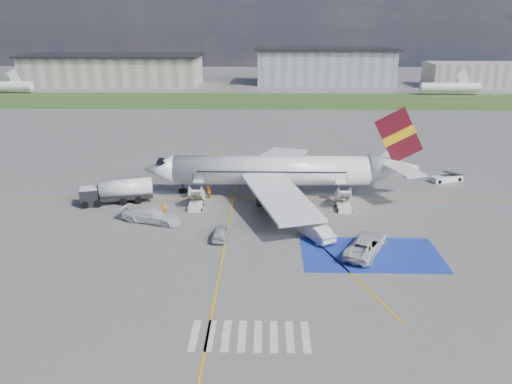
% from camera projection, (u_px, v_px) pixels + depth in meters
% --- Properties ---
extents(ground, '(400.00, 400.00, 0.00)m').
position_uv_depth(ground, '(272.00, 237.00, 54.50)').
color(ground, '#60605E').
rests_on(ground, ground).
extents(grass_strip, '(400.00, 30.00, 0.01)m').
position_uv_depth(grass_strip, '(269.00, 101.00, 144.14)').
color(grass_strip, '#2D4C1E').
rests_on(grass_strip, ground).
extents(taxiway_line_main, '(120.00, 0.20, 0.01)m').
position_uv_depth(taxiway_line_main, '(271.00, 199.00, 65.82)').
color(taxiway_line_main, gold).
rests_on(taxiway_line_main, ground).
extents(taxiway_line_cross, '(0.20, 60.00, 0.01)m').
position_uv_depth(taxiway_line_cross, '(218.00, 282.00, 45.17)').
color(taxiway_line_cross, gold).
rests_on(taxiway_line_cross, ground).
extents(taxiway_line_diag, '(20.71, 56.45, 0.01)m').
position_uv_depth(taxiway_line_diag, '(271.00, 199.00, 65.82)').
color(taxiway_line_diag, gold).
rests_on(taxiway_line_diag, ground).
extents(staging_box, '(14.00, 8.00, 0.01)m').
position_uv_depth(staging_box, '(371.00, 254.00, 50.52)').
color(staging_box, '#1B34A5').
rests_on(staging_box, ground).
extents(crosswalk, '(9.00, 4.00, 0.01)m').
position_uv_depth(crosswalk, '(250.00, 336.00, 37.56)').
color(crosswalk, silver).
rests_on(crosswalk, ground).
extents(terminal_west, '(60.00, 22.00, 10.00)m').
position_uv_depth(terminal_west, '(114.00, 70.00, 176.67)').
color(terminal_west, gray).
rests_on(terminal_west, ground).
extents(terminal_centre, '(48.00, 18.00, 12.00)m').
position_uv_depth(terminal_centre, '(325.00, 67.00, 179.48)').
color(terminal_centre, gray).
rests_on(terminal_centre, ground).
extents(terminal_east, '(40.00, 16.00, 8.00)m').
position_uv_depth(terminal_east, '(486.00, 75.00, 172.37)').
color(terminal_east, gray).
rests_on(terminal_east, ground).
extents(airliner, '(36.81, 32.95, 11.92)m').
position_uv_depth(airliner, '(283.00, 170.00, 66.56)').
color(airliner, silver).
rests_on(airliner, ground).
extents(airstairs_fwd, '(1.90, 5.20, 3.60)m').
position_uv_depth(airstairs_fwd, '(196.00, 203.00, 62.71)').
color(airstairs_fwd, silver).
rests_on(airstairs_fwd, ground).
extents(airstairs_aft, '(1.90, 5.20, 3.60)m').
position_uv_depth(airstairs_aft, '(343.00, 204.00, 62.32)').
color(airstairs_aft, silver).
rests_on(airstairs_aft, ground).
extents(fuel_tanker, '(9.25, 4.81, 3.06)m').
position_uv_depth(fuel_tanker, '(117.00, 193.00, 64.22)').
color(fuel_tanker, black).
rests_on(fuel_tanker, ground).
extents(gpu_cart, '(2.25, 1.79, 1.65)m').
position_uv_depth(gpu_cart, '(134.00, 191.00, 66.72)').
color(gpu_cart, silver).
rests_on(gpu_cart, ground).
extents(belt_loader, '(5.26, 3.29, 1.53)m').
position_uv_depth(belt_loader, '(447.00, 179.00, 73.09)').
color(belt_loader, silver).
rests_on(belt_loader, ground).
extents(car_silver_a, '(1.92, 4.25, 1.41)m').
position_uv_depth(car_silver_a, '(221.00, 232.00, 53.94)').
color(car_silver_a, '#B1B4B9').
rests_on(car_silver_a, ground).
extents(car_silver_b, '(3.99, 5.26, 1.66)m').
position_uv_depth(car_silver_b, '(316.00, 232.00, 53.81)').
color(car_silver_b, silver).
rests_on(car_silver_b, ground).
extents(van_white_a, '(5.25, 6.63, 2.26)m').
position_uv_depth(van_white_a, '(366.00, 242.00, 50.68)').
color(van_white_a, silver).
rests_on(van_white_a, ground).
extents(van_white_b, '(5.89, 3.72, 2.15)m').
position_uv_depth(van_white_b, '(150.00, 213.00, 58.19)').
color(van_white_b, silver).
rests_on(van_white_b, ground).
extents(crew_fwd, '(0.81, 0.75, 1.85)m').
position_uv_depth(crew_fwd, '(164.00, 209.00, 59.88)').
color(crew_fwd, orange).
rests_on(crew_fwd, ground).
extents(crew_nose, '(0.89, 1.01, 1.73)m').
position_uv_depth(crew_nose, '(208.00, 192.00, 65.91)').
color(crew_nose, orange).
rests_on(crew_nose, ground).
extents(crew_aft, '(0.63, 1.08, 1.74)m').
position_uv_depth(crew_aft, '(312.00, 208.00, 60.41)').
color(crew_aft, orange).
rests_on(crew_aft, ground).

